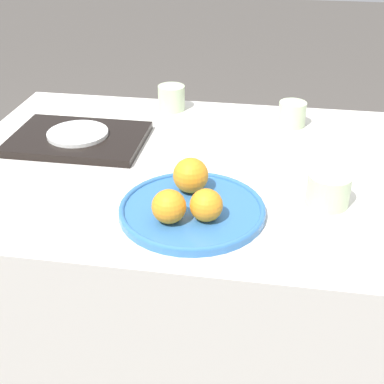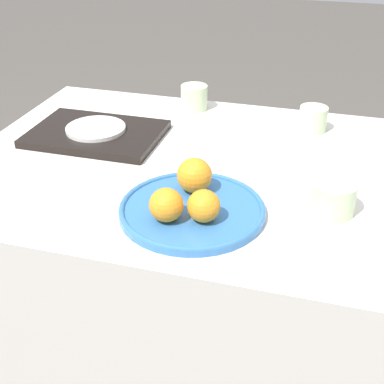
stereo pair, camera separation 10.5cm
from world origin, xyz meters
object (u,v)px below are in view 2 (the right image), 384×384
orange_1 (204,206)px  cup_0 (194,97)px  cup_2 (333,198)px  orange_0 (194,175)px  serving_tray (96,134)px  orange_2 (166,205)px  fruit_platter (192,209)px  side_plate (96,129)px  cup_1 (313,119)px

orange_1 → cup_0: bearing=107.5°
cup_0 → cup_2: bearing=-47.9°
orange_0 → serving_tray: size_ratio=0.22×
orange_2 → serving_tray: bearing=132.0°
fruit_platter → orange_0: orange_0 is taller
side_plate → cup_0: size_ratio=1.99×
serving_tray → cup_1: cup_1 is taller
serving_tray → cup_1: (0.54, 0.20, 0.02)m
side_plate → cup_0: (0.19, 0.26, 0.01)m
orange_0 → serving_tray: orange_0 is taller
fruit_platter → cup_1: 0.52m
fruit_platter → cup_0: (-0.15, 0.55, 0.03)m
side_plate → cup_1: (0.54, 0.20, 0.01)m
fruit_platter → side_plate: (-0.34, 0.28, 0.02)m
serving_tray → orange_2: bearing=-48.0°
serving_tray → cup_1: size_ratio=4.52×
fruit_platter → side_plate: size_ratio=1.91×
orange_2 → cup_1: orange_2 is taller
serving_tray → cup_2: 0.64m
serving_tray → cup_2: size_ratio=3.77×
cup_2 → cup_1: bearing=100.4°
serving_tray → orange_1: bearing=-40.6°
serving_tray → cup_2: (0.61, -0.20, 0.02)m
fruit_platter → cup_0: bearing=105.3°
cup_0 → side_plate: bearing=-126.0°
orange_1 → orange_2: bearing=-165.3°
cup_0 → cup_1: size_ratio=1.05×
orange_2 → serving_tray: 0.46m
fruit_platter → side_plate: bearing=140.1°
orange_2 → cup_0: bearing=100.8°
orange_0 → serving_tray: (-0.33, 0.22, -0.04)m
fruit_platter → cup_2: bearing=17.0°
orange_0 → orange_1: (0.05, -0.10, -0.01)m
fruit_platter → serving_tray: same height
side_plate → cup_2: 0.64m
cup_1 → cup_2: (0.07, -0.40, 0.00)m
side_plate → cup_2: bearing=-18.4°
orange_0 → cup_2: (0.28, 0.02, -0.02)m
orange_0 → side_plate: (-0.33, 0.22, -0.03)m
cup_1 → cup_2: size_ratio=0.83×
cup_0 → cup_1: bearing=-10.2°
side_plate → serving_tray: bearing=-26.6°
cup_0 → orange_0: bearing=-74.2°
orange_2 → orange_0: bearing=79.9°
orange_2 → orange_1: bearing=14.7°
serving_tray → side_plate: size_ratio=2.17×
orange_0 → side_plate: 0.39m
fruit_platter → serving_tray: (-0.34, 0.28, 0.00)m
orange_2 → side_plate: bearing=132.0°
orange_0 → serving_tray: 0.39m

